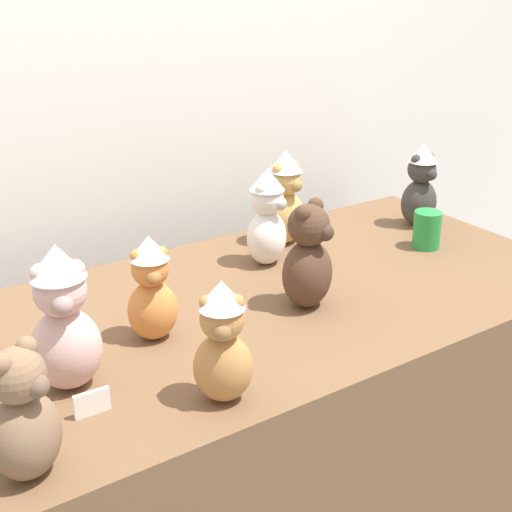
{
  "coord_description": "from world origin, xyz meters",
  "views": [
    {
      "loc": [
        -0.89,
        -1.08,
        1.58
      ],
      "look_at": [
        0.0,
        0.25,
        0.9
      ],
      "focal_mm": 50.28,
      "sensor_mm": 36.0,
      "label": 1
    }
  ],
  "objects_px": {
    "display_table": "(256,430)",
    "party_cup_green": "(427,230)",
    "teddy_bear_caramel": "(223,343)",
    "teddy_bear_ginger": "(151,289)",
    "teddy_bear_honey": "(285,199)",
    "teddy_bear_mocha": "(24,417)",
    "teddy_bear_blush": "(63,320)",
    "teddy_bear_snow": "(267,218)",
    "teddy_bear_cocoa": "(308,259)",
    "teddy_bear_charcoal": "(420,186)"
  },
  "relations": [
    {
      "from": "teddy_bear_honey",
      "to": "party_cup_green",
      "type": "relative_size",
      "value": 2.56
    },
    {
      "from": "display_table",
      "to": "party_cup_green",
      "type": "bearing_deg",
      "value": 1.15
    },
    {
      "from": "display_table",
      "to": "teddy_bear_snow",
      "type": "bearing_deg",
      "value": 48.68
    },
    {
      "from": "display_table",
      "to": "teddy_bear_ginger",
      "type": "bearing_deg",
      "value": -174.5
    },
    {
      "from": "teddy_bear_snow",
      "to": "teddy_bear_ginger",
      "type": "height_order",
      "value": "teddy_bear_snow"
    },
    {
      "from": "teddy_bear_caramel",
      "to": "teddy_bear_ginger",
      "type": "height_order",
      "value": "teddy_bear_caramel"
    },
    {
      "from": "teddy_bear_caramel",
      "to": "teddy_bear_cocoa",
      "type": "xyz_separation_m",
      "value": [
        0.38,
        0.23,
        0.0
      ]
    },
    {
      "from": "teddy_bear_charcoal",
      "to": "teddy_bear_caramel",
      "type": "distance_m",
      "value": 1.13
    },
    {
      "from": "teddy_bear_cocoa",
      "to": "teddy_bear_ginger",
      "type": "distance_m",
      "value": 0.39
    },
    {
      "from": "teddy_bear_honey",
      "to": "teddy_bear_charcoal",
      "type": "distance_m",
      "value": 0.45
    },
    {
      "from": "party_cup_green",
      "to": "teddy_bear_cocoa",
      "type": "bearing_deg",
      "value": -168.68
    },
    {
      "from": "teddy_bear_charcoal",
      "to": "party_cup_green",
      "type": "relative_size",
      "value": 2.4
    },
    {
      "from": "teddy_bear_snow",
      "to": "party_cup_green",
      "type": "xyz_separation_m",
      "value": [
        0.45,
        -0.16,
        -0.08
      ]
    },
    {
      "from": "teddy_bear_honey",
      "to": "party_cup_green",
      "type": "distance_m",
      "value": 0.42
    },
    {
      "from": "display_table",
      "to": "party_cup_green",
      "type": "xyz_separation_m",
      "value": [
        0.61,
        0.01,
        0.45
      ]
    },
    {
      "from": "teddy_bear_honey",
      "to": "teddy_bear_snow",
      "type": "bearing_deg",
      "value": -154.76
    },
    {
      "from": "teddy_bear_blush",
      "to": "party_cup_green",
      "type": "relative_size",
      "value": 2.78
    },
    {
      "from": "teddy_bear_ginger",
      "to": "teddy_bear_charcoal",
      "type": "bearing_deg",
      "value": 25.65
    },
    {
      "from": "display_table",
      "to": "teddy_bear_caramel",
      "type": "height_order",
      "value": "teddy_bear_caramel"
    },
    {
      "from": "teddy_bear_honey",
      "to": "teddy_bear_cocoa",
      "type": "height_order",
      "value": "teddy_bear_honey"
    },
    {
      "from": "teddy_bear_honey",
      "to": "party_cup_green",
      "type": "bearing_deg",
      "value": -50.39
    },
    {
      "from": "teddy_bear_charcoal",
      "to": "teddy_bear_honey",
      "type": "bearing_deg",
      "value": 163.5
    },
    {
      "from": "teddy_bear_charcoal",
      "to": "teddy_bear_caramel",
      "type": "height_order",
      "value": "teddy_bear_charcoal"
    },
    {
      "from": "teddy_bear_blush",
      "to": "teddy_bear_cocoa",
      "type": "distance_m",
      "value": 0.61
    },
    {
      "from": "display_table",
      "to": "teddy_bear_mocha",
      "type": "xyz_separation_m",
      "value": [
        -0.67,
        -0.33,
        0.51
      ]
    },
    {
      "from": "teddy_bear_charcoal",
      "to": "teddy_bear_blush",
      "type": "distance_m",
      "value": 1.28
    },
    {
      "from": "teddy_bear_ginger",
      "to": "teddy_bear_mocha",
      "type": "bearing_deg",
      "value": -126.25
    },
    {
      "from": "teddy_bear_honey",
      "to": "teddy_bear_blush",
      "type": "relative_size",
      "value": 0.92
    },
    {
      "from": "teddy_bear_snow",
      "to": "party_cup_green",
      "type": "distance_m",
      "value": 0.49
    },
    {
      "from": "teddy_bear_honey",
      "to": "teddy_bear_blush",
      "type": "distance_m",
      "value": 0.9
    },
    {
      "from": "teddy_bear_snow",
      "to": "teddy_bear_caramel",
      "type": "height_order",
      "value": "teddy_bear_snow"
    },
    {
      "from": "teddy_bear_snow",
      "to": "teddy_bear_caramel",
      "type": "bearing_deg",
      "value": -159.02
    },
    {
      "from": "display_table",
      "to": "teddy_bear_caramel",
      "type": "xyz_separation_m",
      "value": [
        -0.29,
        -0.32,
        0.52
      ]
    },
    {
      "from": "display_table",
      "to": "teddy_bear_mocha",
      "type": "distance_m",
      "value": 0.9
    },
    {
      "from": "teddy_bear_snow",
      "to": "teddy_bear_ginger",
      "type": "xyz_separation_m",
      "value": [
        -0.45,
        -0.21,
        -0.01
      ]
    },
    {
      "from": "teddy_bear_caramel",
      "to": "teddy_bear_ginger",
      "type": "distance_m",
      "value": 0.29
    },
    {
      "from": "teddy_bear_charcoal",
      "to": "teddy_bear_snow",
      "type": "relative_size",
      "value": 0.97
    },
    {
      "from": "teddy_bear_mocha",
      "to": "teddy_bear_cocoa",
      "type": "xyz_separation_m",
      "value": [
        0.76,
        0.23,
        0.01
      ]
    },
    {
      "from": "teddy_bear_charcoal",
      "to": "teddy_bear_caramel",
      "type": "bearing_deg",
      "value": -156.7
    },
    {
      "from": "teddy_bear_caramel",
      "to": "party_cup_green",
      "type": "distance_m",
      "value": 0.96
    },
    {
      "from": "teddy_bear_mocha",
      "to": "teddy_bear_snow",
      "type": "height_order",
      "value": "teddy_bear_snow"
    },
    {
      "from": "teddy_bear_snow",
      "to": "teddy_bear_honey",
      "type": "bearing_deg",
      "value": 9.4
    },
    {
      "from": "teddy_bear_ginger",
      "to": "display_table",
      "type": "bearing_deg",
      "value": 20.67
    },
    {
      "from": "teddy_bear_mocha",
      "to": "party_cup_green",
      "type": "bearing_deg",
      "value": -16.29
    },
    {
      "from": "display_table",
      "to": "teddy_bear_cocoa",
      "type": "distance_m",
      "value": 0.53
    },
    {
      "from": "teddy_bear_caramel",
      "to": "teddy_bear_ginger",
      "type": "xyz_separation_m",
      "value": [
        -0.0,
        0.29,
        -0.0
      ]
    },
    {
      "from": "teddy_bear_mocha",
      "to": "teddy_bear_caramel",
      "type": "distance_m",
      "value": 0.38
    },
    {
      "from": "teddy_bear_snow",
      "to": "teddy_bear_mocha",
      "type": "bearing_deg",
      "value": -175.63
    },
    {
      "from": "teddy_bear_honey",
      "to": "teddy_bear_blush",
      "type": "height_order",
      "value": "teddy_bear_blush"
    },
    {
      "from": "teddy_bear_charcoal",
      "to": "teddy_bear_ginger",
      "type": "xyz_separation_m",
      "value": [
        -1.02,
        -0.19,
        -0.01
      ]
    }
  ]
}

